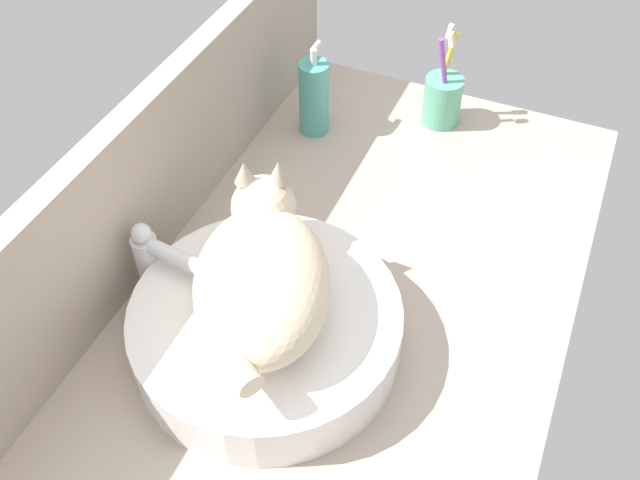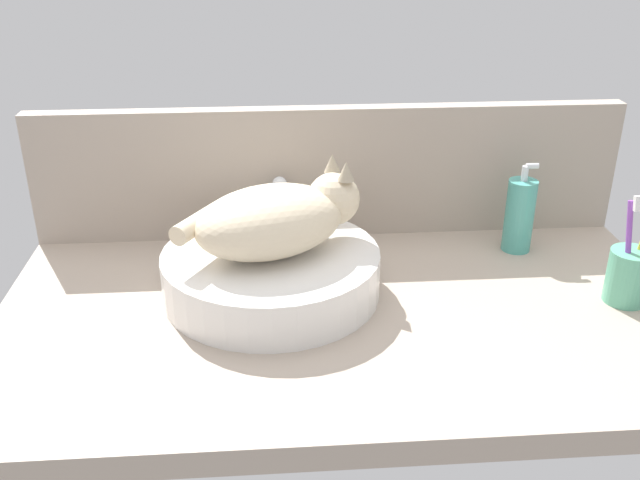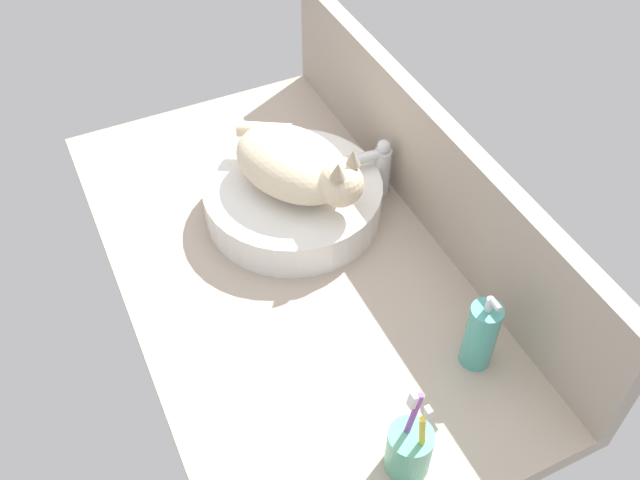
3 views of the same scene
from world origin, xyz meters
The scene contains 7 objects.
ground_plane centered at (0.00, 0.00, -2.00)cm, with size 111.82×63.52×4.00cm, color #B2A08E.
backsplash_panel centered at (0.00, 29.96, 12.60)cm, with size 111.82×3.60×25.20cm, color #AD9E8E.
sink_basin centered at (-11.59, 5.98, 3.85)cm, with size 35.86×35.86×7.70cm, color white.
cat centered at (-10.39, 6.64, 13.45)cm, with size 30.53×26.05×14.00cm.
faucet centered at (-9.68, 24.03, 7.30)cm, with size 3.95×11.86×13.60cm.
soap_dispenser centered at (34.54, 19.37, 7.02)cm, with size 5.34×5.34×17.07cm.
toothbrush_cup centered at (46.14, -0.81, 4.90)cm, with size 6.89×6.89×18.68cm.
Camera 1 is at (-60.54, -23.01, 80.68)cm, focal length 40.00 mm.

